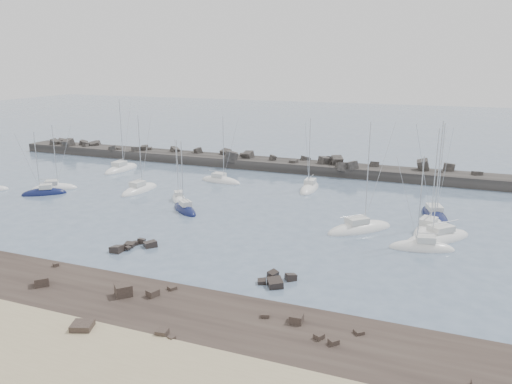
% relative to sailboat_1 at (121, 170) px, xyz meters
% --- Properties ---
extents(ground, '(400.00, 400.00, 0.00)m').
position_rel_sailboat_1_xyz_m(ground, '(31.69, -25.48, -0.15)').
color(ground, slate).
rests_on(ground, ground).
extents(rock_shelf, '(140.00, 12.00, 1.91)m').
position_rel_sailboat_1_xyz_m(rock_shelf, '(31.81, -47.48, -0.14)').
color(rock_shelf, '#2C221E').
rests_on(rock_shelf, ground).
extents(rock_cluster_near, '(4.36, 4.54, 1.42)m').
position_rel_sailboat_1_xyz_m(rock_cluster_near, '(27.19, -34.41, -0.03)').
color(rock_cluster_near, black).
rests_on(rock_cluster_near, ground).
extents(rock_cluster_far, '(3.57, 3.79, 1.39)m').
position_rel_sailboat_1_xyz_m(rock_cluster_far, '(45.57, -37.21, -0.04)').
color(rock_cluster_far, black).
rests_on(rock_cluster_far, ground).
extents(breakwater, '(115.00, 7.85, 5.37)m').
position_rel_sailboat_1_xyz_m(breakwater, '(23.88, 12.52, 0.17)').
color(breakwater, '#292725').
rests_on(breakwater, ground).
extents(sailboat_1, '(3.22, 9.54, 14.97)m').
position_rel_sailboat_1_xyz_m(sailboat_1, '(0.00, 0.00, 0.00)').
color(sailboat_1, white).
rests_on(sailboat_1, ground).
extents(sailboat_2, '(6.69, 5.94, 11.15)m').
position_rel_sailboat_1_xyz_m(sailboat_2, '(-0.45, -19.81, 0.00)').
color(sailboat_2, '#0F1742').
rests_on(sailboat_2, ground).
extents(sailboat_3, '(3.37, 8.69, 13.56)m').
position_rel_sailboat_1_xyz_m(sailboat_3, '(12.77, -12.41, 0.00)').
color(sailboat_3, white).
rests_on(sailboat_3, ground).
extents(sailboat_4, '(8.34, 3.67, 12.77)m').
position_rel_sailboat_1_xyz_m(sailboat_4, '(22.50, -1.51, -0.01)').
color(sailboat_4, white).
rests_on(sailboat_4, ground).
extents(sailboat_5, '(5.24, 6.27, 10.15)m').
position_rel_sailboat_1_xyz_m(sailboat_5, '(21.46, -14.50, -0.02)').
color(sailboat_5, white).
rests_on(sailboat_5, ground).
extents(sailboat_6, '(2.77, 8.21, 13.03)m').
position_rel_sailboat_1_xyz_m(sailboat_6, '(38.73, -0.94, 0.00)').
color(sailboat_6, white).
rests_on(sailboat_6, ground).
extents(sailboat_7, '(8.74, 8.75, 14.92)m').
position_rel_sailboat_1_xyz_m(sailboat_7, '(50.34, -18.63, -0.00)').
color(sailboat_7, white).
rests_on(sailboat_7, ground).
extents(sailboat_8, '(5.40, 9.47, 14.25)m').
position_rel_sailboat_1_xyz_m(sailboat_8, '(59.02, -9.40, -0.01)').
color(sailboat_8, '#0F1742').
rests_on(sailboat_8, ground).
extents(sailboat_9, '(7.68, 3.80, 11.87)m').
position_rel_sailboat_1_xyz_m(sailboat_9, '(58.22, -22.57, -0.00)').
color(sailboat_9, white).
rests_on(sailboat_9, ground).
extents(sailboat_10, '(4.72, 9.28, 14.10)m').
position_rel_sailboat_1_xyz_m(sailboat_10, '(58.54, -15.33, -0.00)').
color(sailboat_10, white).
rests_on(sailboat_10, ground).
extents(sailboat_11, '(9.03, 9.34, 15.63)m').
position_rel_sailboat_1_xyz_m(sailboat_11, '(59.74, -18.73, -0.00)').
color(sailboat_11, white).
rests_on(sailboat_11, ground).
extents(sailboat_13, '(7.40, 5.91, 11.72)m').
position_rel_sailboat_1_xyz_m(sailboat_13, '(-1.35, -16.57, -0.01)').
color(sailboat_13, white).
rests_on(sailboat_13, ground).
extents(sailboat_14, '(6.59, 6.01, 11.04)m').
position_rel_sailboat_1_xyz_m(sailboat_14, '(25.33, -19.41, -0.00)').
color(sailboat_14, '#0F1742').
rests_on(sailboat_14, ground).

